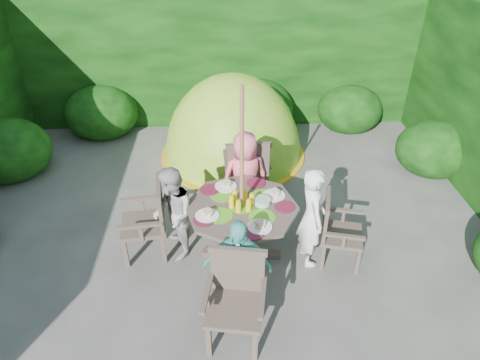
{
  "coord_description": "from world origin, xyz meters",
  "views": [
    {
      "loc": [
        -0.01,
        -3.95,
        3.69
      ],
      "look_at": [
        0.19,
        0.31,
        0.85
      ],
      "focal_mm": 32.0,
      "sensor_mm": 36.0,
      "label": 1
    }
  ],
  "objects_px": {
    "child_left": "(173,215)",
    "child_back": "(245,177)",
    "dome_tent": "(233,154)",
    "parasol_pole": "(242,181)",
    "garden_chair_front": "(236,297)",
    "garden_chair_back": "(247,171)",
    "child_right": "(312,217)",
    "garden_chair_right": "(336,230)",
    "garden_chair_left": "(149,219)",
    "patio_table": "(242,214)",
    "child_front": "(237,268)"
  },
  "relations": [
    {
      "from": "garden_chair_left",
      "to": "dome_tent",
      "type": "height_order",
      "value": "dome_tent"
    },
    {
      "from": "child_left",
      "to": "child_back",
      "type": "distance_m",
      "value": 1.13
    },
    {
      "from": "garden_chair_left",
      "to": "dome_tent",
      "type": "distance_m",
      "value": 2.62
    },
    {
      "from": "garden_chair_left",
      "to": "child_right",
      "type": "distance_m",
      "value": 1.9
    },
    {
      "from": "garden_chair_front",
      "to": "child_left",
      "type": "height_order",
      "value": "child_left"
    },
    {
      "from": "dome_tent",
      "to": "child_left",
      "type": "bearing_deg",
      "value": -116.01
    },
    {
      "from": "child_front",
      "to": "garden_chair_left",
      "type": "bearing_deg",
      "value": 143.42
    },
    {
      "from": "child_right",
      "to": "child_left",
      "type": "bearing_deg",
      "value": 77.21
    },
    {
      "from": "garden_chair_back",
      "to": "dome_tent",
      "type": "bearing_deg",
      "value": -86.63
    },
    {
      "from": "garden_chair_right",
      "to": "garden_chair_back",
      "type": "xyz_separation_m",
      "value": [
        -0.97,
        1.19,
        0.08
      ]
    },
    {
      "from": "garden_chair_right",
      "to": "child_back",
      "type": "xyz_separation_m",
      "value": [
        -1.02,
        0.9,
        0.17
      ]
    },
    {
      "from": "garden_chair_front",
      "to": "dome_tent",
      "type": "height_order",
      "value": "dome_tent"
    },
    {
      "from": "garden_chair_left",
      "to": "dome_tent",
      "type": "bearing_deg",
      "value": 148.89
    },
    {
      "from": "garden_chair_front",
      "to": "child_front",
      "type": "distance_m",
      "value": 0.31
    },
    {
      "from": "parasol_pole",
      "to": "garden_chair_back",
      "type": "relative_size",
      "value": 2.16
    },
    {
      "from": "garden_chair_front",
      "to": "child_left",
      "type": "bearing_deg",
      "value": 129.78
    },
    {
      "from": "garden_chair_right",
      "to": "garden_chair_left",
      "type": "relative_size",
      "value": 0.91
    },
    {
      "from": "parasol_pole",
      "to": "garden_chair_front",
      "type": "bearing_deg",
      "value": -95.77
    },
    {
      "from": "garden_chair_back",
      "to": "garden_chair_front",
      "type": "bearing_deg",
      "value": 80.93
    },
    {
      "from": "patio_table",
      "to": "child_right",
      "type": "height_order",
      "value": "child_right"
    },
    {
      "from": "child_left",
      "to": "child_front",
      "type": "distance_m",
      "value": 1.13
    },
    {
      "from": "garden_chair_front",
      "to": "child_left",
      "type": "relative_size",
      "value": 0.78
    },
    {
      "from": "child_front",
      "to": "parasol_pole",
      "type": "bearing_deg",
      "value": 90.12
    },
    {
      "from": "garden_chair_left",
      "to": "garden_chair_front",
      "type": "bearing_deg",
      "value": 32.11
    },
    {
      "from": "garden_chair_left",
      "to": "child_left",
      "type": "distance_m",
      "value": 0.31
    },
    {
      "from": "patio_table",
      "to": "dome_tent",
      "type": "bearing_deg",
      "value": 90.61
    },
    {
      "from": "garden_chair_front",
      "to": "child_right",
      "type": "bearing_deg",
      "value": 57.55
    },
    {
      "from": "garden_chair_right",
      "to": "garden_chair_front",
      "type": "relative_size",
      "value": 0.91
    },
    {
      "from": "child_left",
      "to": "garden_chair_left",
      "type": "bearing_deg",
      "value": -112.13
    },
    {
      "from": "patio_table",
      "to": "dome_tent",
      "type": "xyz_separation_m",
      "value": [
        -0.03,
        2.47,
        -0.64
      ]
    },
    {
      "from": "garden_chair_back",
      "to": "child_right",
      "type": "bearing_deg",
      "value": 116.94
    },
    {
      "from": "garden_chair_right",
      "to": "child_front",
      "type": "distance_m",
      "value": 1.38
    },
    {
      "from": "garden_chair_front",
      "to": "child_back",
      "type": "xyz_separation_m",
      "value": [
        0.19,
        1.89,
        0.13
      ]
    },
    {
      "from": "garden_chair_right",
      "to": "garden_chair_front",
      "type": "bearing_deg",
      "value": 142.78
    },
    {
      "from": "garden_chair_back",
      "to": "child_back",
      "type": "relative_size",
      "value": 0.81
    },
    {
      "from": "garden_chair_back",
      "to": "child_front",
      "type": "relative_size",
      "value": 0.86
    },
    {
      "from": "patio_table",
      "to": "garden_chair_back",
      "type": "distance_m",
      "value": 1.09
    },
    {
      "from": "parasol_pole",
      "to": "child_back",
      "type": "distance_m",
      "value": 0.93
    },
    {
      "from": "patio_table",
      "to": "garden_chair_right",
      "type": "distance_m",
      "value": 1.12
    },
    {
      "from": "garden_chair_back",
      "to": "child_left",
      "type": "height_order",
      "value": "child_left"
    },
    {
      "from": "parasol_pole",
      "to": "child_left",
      "type": "distance_m",
      "value": 0.94
    },
    {
      "from": "child_left",
      "to": "child_right",
      "type": "bearing_deg",
      "value": 71.39
    },
    {
      "from": "garden_chair_left",
      "to": "parasol_pole",
      "type": "bearing_deg",
      "value": 76.46
    },
    {
      "from": "child_right",
      "to": "child_back",
      "type": "xyz_separation_m",
      "value": [
        -0.71,
        0.88,
        -0.0
      ]
    },
    {
      "from": "child_back",
      "to": "dome_tent",
      "type": "bearing_deg",
      "value": -97.78
    },
    {
      "from": "child_front",
      "to": "garden_chair_back",
      "type": "bearing_deg",
      "value": 89.7
    },
    {
      "from": "garden_chair_left",
      "to": "child_right",
      "type": "height_order",
      "value": "child_right"
    },
    {
      "from": "patio_table",
      "to": "child_back",
      "type": "relative_size",
      "value": 1.14
    },
    {
      "from": "child_right",
      "to": "child_back",
      "type": "relative_size",
      "value": 1.01
    },
    {
      "from": "patio_table",
      "to": "garden_chair_back",
      "type": "xyz_separation_m",
      "value": [
        0.12,
        1.08,
        -0.1
      ]
    }
  ]
}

